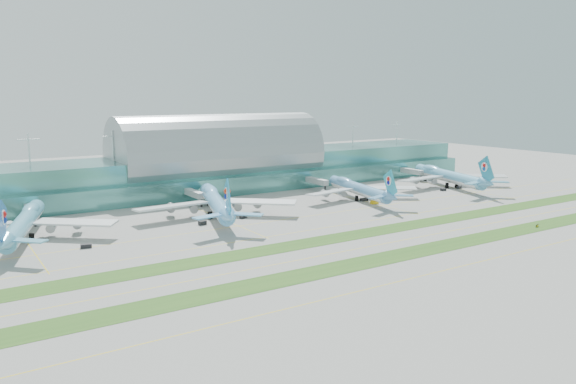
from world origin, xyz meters
TOP-DOWN VIEW (x-y plane):
  - ground at (0.00, 0.00)m, footprint 700.00×700.00m
  - terminal at (0.01, 128.79)m, footprint 340.00×69.10m
  - grass_strip_near at (0.00, -28.00)m, footprint 420.00×12.00m
  - grass_strip_far at (0.00, 2.00)m, footprint 420.00×12.00m
  - taxiline_a at (0.00, -48.00)m, footprint 420.00×0.35m
  - taxiline_b at (0.00, -14.00)m, footprint 420.00×0.35m
  - taxiline_c at (0.00, 18.00)m, footprint 420.00×0.35m
  - taxiline_d at (0.00, 40.00)m, footprint 420.00×0.35m
  - airliner_a at (-112.87, 65.05)m, footprint 66.61×77.21m
  - airliner_b at (-34.06, 62.18)m, footprint 69.49×80.68m
  - airliner_c at (46.38, 59.40)m, footprint 62.03×71.37m
  - airliner_d at (117.20, 61.81)m, footprint 68.74×79.58m
  - gse_b at (-96.22, 39.68)m, footprint 4.14×2.45m
  - gse_c at (-46.12, 50.21)m, footprint 3.56×2.48m
  - gse_d at (-25.85, 51.81)m, footprint 3.24×2.20m
  - gse_e at (45.60, 45.48)m, footprint 4.19×2.27m
  - gse_f at (45.97, 54.44)m, footprint 3.68×2.61m
  - gse_g at (104.31, 53.47)m, footprint 3.61×2.24m
  - gse_h at (117.93, 53.58)m, footprint 3.70×2.24m
  - taxiway_sign_east at (69.33, -28.83)m, footprint 2.46×0.88m

SIDE VIEW (x-z plane):
  - ground at x=0.00m, z-range 0.00..0.00m
  - taxiline_a at x=0.00m, z-range 0.00..0.01m
  - taxiline_b at x=0.00m, z-range 0.00..0.01m
  - taxiline_c at x=0.00m, z-range 0.00..0.01m
  - taxiline_d at x=0.00m, z-range 0.00..0.01m
  - grass_strip_near at x=0.00m, z-range 0.00..0.08m
  - grass_strip_far at x=0.00m, z-range 0.00..0.08m
  - taxiway_sign_east at x=69.33m, z-range -0.01..1.04m
  - gse_d at x=-25.85m, z-range 0.00..1.31m
  - gse_g at x=104.31m, z-range 0.00..1.33m
  - gse_b at x=-96.22m, z-range 0.00..1.45m
  - gse_f at x=45.97m, z-range 0.00..1.45m
  - gse_h at x=117.93m, z-range 0.00..1.53m
  - gse_c at x=-46.12m, z-range 0.00..1.70m
  - gse_e at x=45.60m, z-range 0.00..1.75m
  - airliner_c at x=46.38m, z-range -3.79..16.00m
  - airliner_a at x=-112.87m, z-range -4.16..17.58m
  - airliner_d at x=117.20m, z-range -4.28..18.06m
  - airliner_b at x=-34.06m, z-range -4.37..18.45m
  - terminal at x=0.01m, z-range -3.77..32.23m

